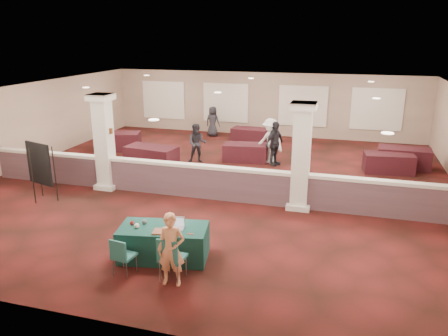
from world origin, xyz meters
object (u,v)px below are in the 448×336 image
(far_table_front_center, at_px, (245,153))
(attendee_b, at_px, (270,141))
(far_table_front_left, at_px, (151,157))
(attendee_a, at_px, (197,143))
(near_table, at_px, (164,242))
(conf_chair_main, at_px, (170,256))
(far_table_back_left, at_px, (118,141))
(attendee_d, at_px, (213,121))
(far_table_front_right, at_px, (389,163))
(far_table_back_right, at_px, (404,158))
(attendee_c, at_px, (275,144))
(woman, at_px, (171,250))
(conf_chair_side, at_px, (122,254))
(far_table_back_center, at_px, (250,135))
(easel_board, at_px, (39,164))

(far_table_front_center, xyz_separation_m, attendee_b, (1.03, 0.00, 0.55))
(far_table_front_left, relative_size, attendee_a, 1.26)
(near_table, bearing_deg, attendee_a, 93.57)
(near_table, height_order, conf_chair_main, conf_chair_main)
(far_table_back_left, relative_size, attendee_d, 1.27)
(far_table_front_right, relative_size, far_table_back_right, 0.92)
(conf_chair_main, distance_m, attendee_c, 9.17)
(conf_chair_main, distance_m, woman, 0.22)
(conf_chair_side, xyz_separation_m, woman, (1.17, -0.01, 0.28))
(conf_chair_main, height_order, conf_chair_side, conf_chair_main)
(conf_chair_main, height_order, far_table_back_right, conf_chair_main)
(woman, distance_m, attendee_d, 13.88)
(conf_chair_main, xyz_separation_m, far_table_back_right, (5.56, 10.18, -0.20))
(woman, xyz_separation_m, far_table_back_right, (5.50, 10.27, -0.40))
(far_table_back_center, xyz_separation_m, attendee_a, (-1.34, -3.87, 0.44))
(far_table_back_left, bearing_deg, far_table_back_right, 2.87)
(attendee_a, relative_size, attendee_d, 1.04)
(conf_chair_main, xyz_separation_m, conf_chair_side, (-1.11, -0.07, -0.08))
(conf_chair_main, bearing_deg, far_table_back_left, 128.61)
(conf_chair_main, bearing_deg, attendee_a, 110.01)
(woman, relative_size, far_table_front_left, 0.79)
(woman, bearing_deg, far_table_back_center, 86.65)
(conf_chair_side, xyz_separation_m, far_table_back_left, (-5.48, 9.65, -0.12))
(woman, xyz_separation_m, attendee_c, (0.55, 9.23, 0.09))
(far_table_front_right, bearing_deg, conf_chair_side, -122.65)
(far_table_front_left, xyz_separation_m, far_table_back_left, (-2.59, 2.01, -0.01))
(far_table_back_left, relative_size, far_table_back_center, 1.11)
(far_table_front_left, distance_m, far_table_back_right, 9.91)
(easel_board, bearing_deg, far_table_front_right, 47.14)
(easel_board, distance_m, attendee_a, 6.32)
(far_table_front_right, bearing_deg, far_table_front_center, 180.00)
(far_table_front_left, height_order, far_table_back_left, far_table_front_left)
(far_table_front_left, bearing_deg, conf_chair_main, -62.14)
(far_table_front_left, height_order, far_table_front_right, far_table_front_left)
(far_table_back_left, relative_size, attendee_b, 1.06)
(near_table, height_order, attendee_a, attendee_a)
(attendee_a, bearing_deg, far_table_front_left, -157.39)
(far_table_front_right, relative_size, attendee_c, 1.02)
(conf_chair_side, bearing_deg, far_table_front_left, 118.29)
(near_table, distance_m, far_table_back_center, 11.64)
(far_table_front_right, height_order, attendee_d, attendee_d)
(woman, distance_m, far_table_front_right, 10.66)
(conf_chair_main, xyz_separation_m, far_table_back_center, (-1.12, 12.53, -0.24))
(conf_chair_main, height_order, attendee_a, attendee_a)
(attendee_a, xyz_separation_m, attendee_c, (3.08, 0.49, 0.09))
(far_table_back_left, bearing_deg, far_table_front_center, -1.92)
(conf_chair_main, xyz_separation_m, far_table_front_right, (4.95, 9.38, -0.23))
(conf_chair_side, bearing_deg, far_table_back_right, 64.52)
(conf_chair_main, distance_m, far_table_front_right, 10.61)
(near_table, xyz_separation_m, far_table_back_right, (6.12, 9.28, 0.01))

